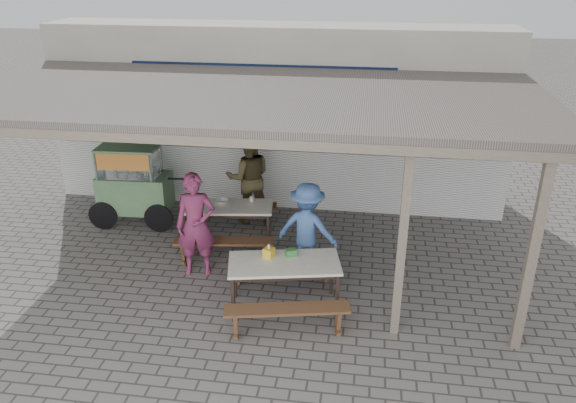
{
  "coord_description": "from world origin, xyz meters",
  "views": [
    {
      "loc": [
        1.84,
        -7.34,
        4.71
      ],
      "look_at": [
        0.62,
        0.9,
        1.04
      ],
      "focal_mm": 35.0,
      "sensor_mm": 36.0,
      "label": 1
    }
  ],
  "objects_px": {
    "bench_left_wall": "(233,210)",
    "bench_right_street": "(287,314)",
    "table_right": "(284,267)",
    "condiment_bowl": "(222,201)",
    "table_left": "(228,210)",
    "bench_left_street": "(224,246)",
    "patron_wall_side": "(249,178)",
    "condiment_jar": "(252,199)",
    "tissue_box": "(269,253)",
    "patron_street_side": "(196,225)",
    "donation_box": "(291,253)",
    "patron_right_table": "(307,228)",
    "vendor_cart": "(133,182)",
    "bench_right_wall": "(282,263)"
  },
  "relations": [
    {
      "from": "bench_left_wall",
      "to": "bench_right_street",
      "type": "bearing_deg",
      "value": -72.23
    },
    {
      "from": "patron_street_side",
      "to": "patron_right_table",
      "type": "height_order",
      "value": "patron_street_side"
    },
    {
      "from": "bench_left_street",
      "to": "condiment_bowl",
      "type": "relative_size",
      "value": 7.86
    },
    {
      "from": "patron_street_side",
      "to": "table_left",
      "type": "bearing_deg",
      "value": 64.55
    },
    {
      "from": "table_left",
      "to": "patron_wall_side",
      "type": "bearing_deg",
      "value": 73.66
    },
    {
      "from": "table_right",
      "to": "patron_wall_side",
      "type": "bearing_deg",
      "value": 99.74
    },
    {
      "from": "bench_right_street",
      "to": "vendor_cart",
      "type": "bearing_deg",
      "value": 125.85
    },
    {
      "from": "patron_street_side",
      "to": "patron_wall_side",
      "type": "bearing_deg",
      "value": 67.46
    },
    {
      "from": "table_left",
      "to": "patron_street_side",
      "type": "height_order",
      "value": "patron_street_side"
    },
    {
      "from": "bench_right_wall",
      "to": "bench_left_wall",
      "type": "bearing_deg",
      "value": 112.25
    },
    {
      "from": "patron_wall_side",
      "to": "patron_right_table",
      "type": "xyz_separation_m",
      "value": [
        1.31,
        -1.7,
        -0.13
      ]
    },
    {
      "from": "table_right",
      "to": "condiment_bowl",
      "type": "xyz_separation_m",
      "value": [
        -1.38,
        1.87,
        0.1
      ]
    },
    {
      "from": "patron_street_side",
      "to": "patron_right_table",
      "type": "bearing_deg",
      "value": -0.59
    },
    {
      "from": "condiment_bowl",
      "to": "vendor_cart",
      "type": "bearing_deg",
      "value": 164.32
    },
    {
      "from": "table_right",
      "to": "condiment_jar",
      "type": "relative_size",
      "value": 21.41
    },
    {
      "from": "patron_right_table",
      "to": "patron_street_side",
      "type": "bearing_deg",
      "value": 23.8
    },
    {
      "from": "bench_left_street",
      "to": "donation_box",
      "type": "distance_m",
      "value": 1.58
    },
    {
      "from": "table_left",
      "to": "table_right",
      "type": "xyz_separation_m",
      "value": [
        1.26,
        -1.76,
        0.0
      ]
    },
    {
      "from": "condiment_jar",
      "to": "condiment_bowl",
      "type": "height_order",
      "value": "condiment_jar"
    },
    {
      "from": "donation_box",
      "to": "bench_left_street",
      "type": "bearing_deg",
      "value": 144.55
    },
    {
      "from": "bench_right_wall",
      "to": "condiment_jar",
      "type": "xyz_separation_m",
      "value": [
        -0.76,
        1.37,
        0.45
      ]
    },
    {
      "from": "table_left",
      "to": "vendor_cart",
      "type": "distance_m",
      "value": 2.07
    },
    {
      "from": "table_right",
      "to": "patron_wall_side",
      "type": "xyz_separation_m",
      "value": [
        -1.1,
        2.79,
        0.21
      ]
    },
    {
      "from": "donation_box",
      "to": "table_right",
      "type": "bearing_deg",
      "value": -109.11
    },
    {
      "from": "patron_street_side",
      "to": "table_right",
      "type": "bearing_deg",
      "value": -38.03
    },
    {
      "from": "table_right",
      "to": "condiment_jar",
      "type": "xyz_separation_m",
      "value": [
        -0.9,
        2.03,
        0.11
      ]
    },
    {
      "from": "bench_left_street",
      "to": "tissue_box",
      "type": "distance_m",
      "value": 1.41
    },
    {
      "from": "bench_right_street",
      "to": "tissue_box",
      "type": "height_order",
      "value": "tissue_box"
    },
    {
      "from": "table_left",
      "to": "donation_box",
      "type": "height_order",
      "value": "donation_box"
    },
    {
      "from": "condiment_jar",
      "to": "condiment_bowl",
      "type": "xyz_separation_m",
      "value": [
        -0.48,
        -0.15,
        -0.01
      ]
    },
    {
      "from": "condiment_jar",
      "to": "vendor_cart",
      "type": "bearing_deg",
      "value": 171.14
    },
    {
      "from": "bench_left_street",
      "to": "table_right",
      "type": "bearing_deg",
      "value": -50.35
    },
    {
      "from": "table_right",
      "to": "patron_wall_side",
      "type": "distance_m",
      "value": 3.01
    },
    {
      "from": "patron_wall_side",
      "to": "condiment_jar",
      "type": "relative_size",
      "value": 22.49
    },
    {
      "from": "condiment_jar",
      "to": "table_left",
      "type": "bearing_deg",
      "value": -143.58
    },
    {
      "from": "patron_wall_side",
      "to": "condiment_jar",
      "type": "bearing_deg",
      "value": 89.36
    },
    {
      "from": "donation_box",
      "to": "patron_wall_side",
      "type": "bearing_deg",
      "value": 114.28
    },
    {
      "from": "bench_left_street",
      "to": "vendor_cart",
      "type": "height_order",
      "value": "vendor_cart"
    },
    {
      "from": "patron_wall_side",
      "to": "bench_left_wall",
      "type": "bearing_deg",
      "value": 37.09
    },
    {
      "from": "patron_street_side",
      "to": "bench_left_wall",
      "type": "bearing_deg",
      "value": 73.5
    },
    {
      "from": "donation_box",
      "to": "condiment_bowl",
      "type": "distance_m",
      "value": 2.22
    },
    {
      "from": "donation_box",
      "to": "condiment_jar",
      "type": "bearing_deg",
      "value": 117.64
    },
    {
      "from": "table_right",
      "to": "condiment_bowl",
      "type": "height_order",
      "value": "condiment_bowl"
    },
    {
      "from": "table_left",
      "to": "bench_left_street",
      "type": "relative_size",
      "value": 0.97
    },
    {
      "from": "patron_street_side",
      "to": "patron_right_table",
      "type": "distance_m",
      "value": 1.75
    },
    {
      "from": "vendor_cart",
      "to": "patron_wall_side",
      "type": "height_order",
      "value": "patron_wall_side"
    },
    {
      "from": "patron_wall_side",
      "to": "tissue_box",
      "type": "bearing_deg",
      "value": 91.92
    },
    {
      "from": "donation_box",
      "to": "condiment_jar",
      "type": "xyz_separation_m",
      "value": [
        -0.96,
        1.84,
        -0.01
      ]
    },
    {
      "from": "table_left",
      "to": "condiment_bowl",
      "type": "bearing_deg",
      "value": 129.07
    },
    {
      "from": "bench_left_wall",
      "to": "patron_right_table",
      "type": "height_order",
      "value": "patron_right_table"
    }
  ]
}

